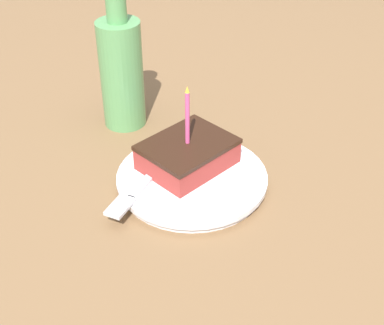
{
  "coord_description": "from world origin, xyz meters",
  "views": [
    {
      "loc": [
        0.45,
        -0.42,
        0.48
      ],
      "look_at": [
        0.01,
        0.01,
        0.04
      ],
      "focal_mm": 50.0,
      "sensor_mm": 36.0,
      "label": 1
    }
  ],
  "objects_px": {
    "bottle": "(121,70)",
    "fork": "(143,184)",
    "cake_slice": "(188,154)",
    "plate": "(192,178)"
  },
  "relations": [
    {
      "from": "plate",
      "to": "bottle",
      "type": "distance_m",
      "value": 0.23
    },
    {
      "from": "plate",
      "to": "cake_slice",
      "type": "xyz_separation_m",
      "value": [
        -0.02,
        0.01,
        0.03
      ]
    },
    {
      "from": "cake_slice",
      "to": "fork",
      "type": "relative_size",
      "value": 0.73
    },
    {
      "from": "plate",
      "to": "bottle",
      "type": "relative_size",
      "value": 0.9
    },
    {
      "from": "bottle",
      "to": "fork",
      "type": "bearing_deg",
      "value": -31.99
    },
    {
      "from": "cake_slice",
      "to": "bottle",
      "type": "height_order",
      "value": "bottle"
    },
    {
      "from": "cake_slice",
      "to": "fork",
      "type": "distance_m",
      "value": 0.08
    },
    {
      "from": "plate",
      "to": "cake_slice",
      "type": "distance_m",
      "value": 0.04
    },
    {
      "from": "cake_slice",
      "to": "fork",
      "type": "bearing_deg",
      "value": -96.12
    },
    {
      "from": "cake_slice",
      "to": "bottle",
      "type": "distance_m",
      "value": 0.2
    }
  ]
}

